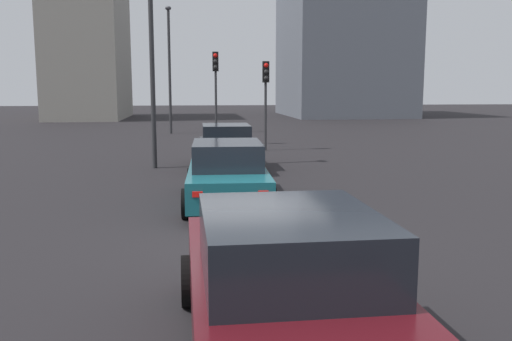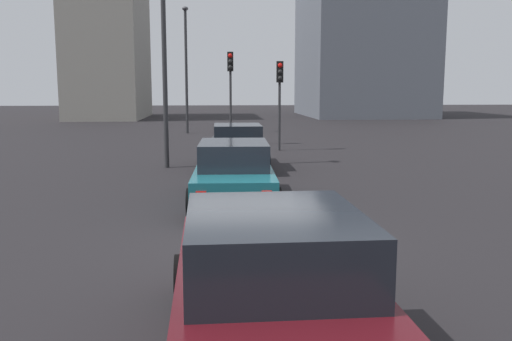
{
  "view_description": "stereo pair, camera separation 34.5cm",
  "coord_description": "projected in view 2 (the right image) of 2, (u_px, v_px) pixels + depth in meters",
  "views": [
    {
      "loc": [
        -9.56,
        1.02,
        2.69
      ],
      "look_at": [
        -0.91,
        -0.01,
        1.39
      ],
      "focal_mm": 38.54,
      "sensor_mm": 36.0,
      "label": 1
    },
    {
      "loc": [
        -9.6,
        0.68,
        2.69
      ],
      "look_at": [
        -0.91,
        -0.01,
        1.39
      ],
      "focal_mm": 38.54,
      "sensor_mm": 36.0,
      "label": 2
    }
  ],
  "objects": [
    {
      "name": "ground_plane",
      "position": [
        252.0,
        244.0,
        9.93
      ],
      "size": [
        160.0,
        160.0,
        0.2
      ],
      "primitive_type": "cube",
      "color": "black"
    },
    {
      "name": "car_black_lead",
      "position": [
        237.0,
        147.0,
        18.73
      ],
      "size": [
        4.53,
        2.04,
        1.49
      ],
      "rotation": [
        0.0,
        0.0,
        -0.01
      ],
      "color": "black",
      "rests_on": "ground_plane"
    },
    {
      "name": "car_teal_second",
      "position": [
        234.0,
        174.0,
        12.83
      ],
      "size": [
        4.83,
        2.1,
        1.48
      ],
      "rotation": [
        0.0,
        0.0,
        -0.04
      ],
      "color": "#19606B",
      "rests_on": "ground_plane"
    },
    {
      "name": "car_maroon_third",
      "position": [
        272.0,
        287.0,
        5.42
      ],
      "size": [
        4.65,
        2.13,
        1.54
      ],
      "rotation": [
        0.0,
        0.0,
        0.01
      ],
      "color": "#510F16",
      "rests_on": "ground_plane"
    },
    {
      "name": "traffic_light_near_left",
      "position": [
        280.0,
        87.0,
        23.62
      ],
      "size": [
        0.32,
        0.28,
        3.85
      ],
      "rotation": [
        0.0,
        0.0,
        3.14
      ],
      "color": "#2D2D30",
      "rests_on": "ground_plane"
    },
    {
      "name": "traffic_light_near_right",
      "position": [
        230.0,
        79.0,
        25.9
      ],
      "size": [
        0.32,
        0.29,
        4.39
      ],
      "rotation": [
        0.0,
        0.0,
        3.08
      ],
      "color": "#2D2D30",
      "rests_on": "ground_plane"
    },
    {
      "name": "street_lamp_kerbside",
      "position": [
        164.0,
        27.0,
        18.18
      ],
      "size": [
        0.56,
        0.36,
        8.06
      ],
      "color": "#2D2D30",
      "rests_on": "ground_plane"
    },
    {
      "name": "street_lamp_far",
      "position": [
        186.0,
        60.0,
        32.66
      ],
      "size": [
        0.56,
        0.36,
        7.46
      ],
      "color": "#2D2D30",
      "rests_on": "ground_plane"
    },
    {
      "name": "building_facade_left",
      "position": [
        361.0,
        50.0,
        54.15
      ],
      "size": [
        14.71,
        10.96,
        12.86
      ],
      "primitive_type": "cube",
      "color": "slate",
      "rests_on": "ground_plane"
    },
    {
      "name": "building_facade_center",
      "position": [
        109.0,
        41.0,
        49.73
      ],
      "size": [
        12.16,
        6.16,
        13.98
      ],
      "primitive_type": "cube",
      "color": "gray",
      "rests_on": "ground_plane"
    }
  ]
}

